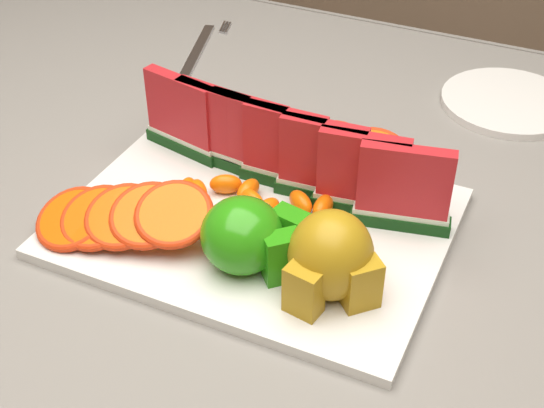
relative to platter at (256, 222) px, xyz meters
name	(u,v)px	position (x,y,z in m)	size (l,w,h in m)	color
table	(215,254)	(-0.08, 0.04, -0.11)	(1.40, 0.90, 0.75)	#4D291A
tablecloth	(213,214)	(-0.08, 0.04, -0.05)	(1.53, 1.03, 0.20)	gray
platter	(256,222)	(0.00, 0.00, 0.00)	(0.40, 0.30, 0.01)	silver
apple_cluster	(250,237)	(0.03, -0.07, 0.04)	(0.12, 0.10, 0.08)	#397B17
pear_cluster	(331,259)	(0.11, -0.07, 0.04)	(0.10, 0.10, 0.09)	#A57D1E
side_plate	(509,102)	(0.20, 0.38, 0.00)	(0.23, 0.23, 0.01)	silver
fork	(201,48)	(-0.26, 0.35, 0.00)	(0.06, 0.19, 0.00)	silver
watermelon_row	(285,151)	(0.00, 0.07, 0.05)	(0.39, 0.07, 0.10)	#0A3711
orange_fan_front	(123,216)	(-0.11, -0.08, 0.03)	(0.20, 0.13, 0.05)	red
orange_fan_back	(294,142)	(-0.01, 0.13, 0.03)	(0.29, 0.11, 0.05)	red
tangerine_segments	(258,200)	(0.00, 0.02, 0.02)	(0.19, 0.07, 0.02)	#FF4802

